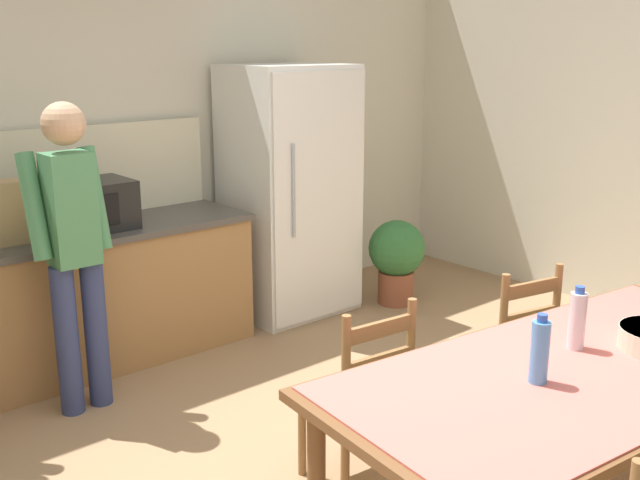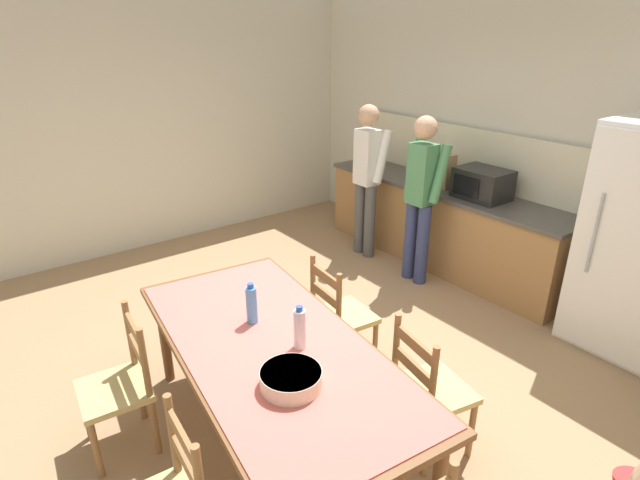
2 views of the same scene
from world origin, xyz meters
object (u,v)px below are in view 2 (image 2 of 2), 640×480
object	(u,v)px
chair_side_far_right	(429,390)
chair_side_far_left	(340,316)
bottle_near_centre	(252,304)
microwave	(482,184)
paper_bag	(442,170)
person_at_sink	(367,174)
bottle_off_centre	(300,328)
serving_bowl	(291,378)
dining_table	(272,354)
person_at_counter	(421,192)
chair_side_near_left	(120,387)

from	to	relation	value
chair_side_far_right	chair_side_far_left	distance (m)	0.99
bottle_near_centre	microwave	bearing A→B (deg)	98.77
chair_side_far_left	bottle_near_centre	bearing A→B (deg)	105.04
paper_bag	person_at_sink	bearing A→B (deg)	-142.50
paper_bag	bottle_off_centre	size ratio (longest dim) A/B	1.33
serving_bowl	dining_table	bearing A→B (deg)	162.44
serving_bowl	chair_side_far_left	world-z (taller)	chair_side_far_left
microwave	dining_table	size ratio (longest dim) A/B	0.22
bottle_near_centre	bottle_off_centre	bearing A→B (deg)	11.78
person_at_sink	bottle_near_centre	bearing A→B (deg)	-146.39
person_at_sink	bottle_off_centre	bearing A→B (deg)	-139.29
microwave	bottle_off_centre	size ratio (longest dim) A/B	1.85
chair_side_far_left	person_at_counter	distance (m)	1.76
serving_bowl	chair_side_far_right	bearing A→B (deg)	76.64
dining_table	chair_side_far_left	world-z (taller)	chair_side_far_left
chair_side_near_left	chair_side_far_right	size ratio (longest dim) A/B	1.00
chair_side_far_right	chair_side_far_left	xyz separation A→B (m)	(-0.98, 0.11, 0.00)
dining_table	bottle_off_centre	distance (m)	0.26
paper_bag	dining_table	bearing A→B (deg)	-67.23
serving_bowl	chair_side_near_left	bearing A→B (deg)	-147.06
bottle_off_centre	chair_side_near_left	xyz separation A→B (m)	(-0.71, -0.85, -0.45)
bottle_off_centre	chair_side_far_left	size ratio (longest dim) A/B	0.30
dining_table	person_at_counter	world-z (taller)	person_at_counter
bottle_off_centre	serving_bowl	distance (m)	0.35
chair_side_near_left	dining_table	bearing A→B (deg)	56.64
bottle_off_centre	person_at_sink	world-z (taller)	person_at_sink
paper_bag	bottle_off_centre	xyz separation A→B (m)	(1.35, -2.80, -0.17)
microwave	bottle_off_centre	xyz separation A→B (m)	(0.84, -2.81, -0.14)
chair_side_near_left	chair_side_far_left	distance (m)	1.60
microwave	bottle_off_centre	bearing A→B (deg)	-73.30
chair_side_far_left	serving_bowl	bearing A→B (deg)	134.84
bottle_off_centre	serving_bowl	bearing A→B (deg)	-42.75
person_at_counter	chair_side_far_left	bearing A→B (deg)	-157.40
microwave	dining_table	distance (m)	3.02
bottle_near_centre	person_at_counter	distance (m)	2.49
bottle_near_centre	person_at_sink	world-z (taller)	person_at_sink
dining_table	bottle_off_centre	bearing A→B (deg)	42.58
paper_bag	person_at_sink	distance (m)	0.81
microwave	chair_side_near_left	bearing A→B (deg)	-87.86
chair_side_far_right	chair_side_near_left	bearing A→B (deg)	63.40
paper_bag	bottle_near_centre	distance (m)	3.04
paper_bag	dining_table	xyz separation A→B (m)	(1.22, -2.91, -0.36)
chair_side_far_right	bottle_off_centre	bearing A→B (deg)	65.54
bottle_off_centre	paper_bag	bearing A→B (deg)	115.68
chair_side_far_left	person_at_counter	bearing A→B (deg)	-61.35
chair_side_far_left	paper_bag	bearing A→B (deg)	-62.28
chair_side_near_left	chair_side_far_right	xyz separation A→B (m)	(1.16, 1.48, 0.00)
bottle_off_centre	person_at_sink	bearing A→B (deg)	130.71
bottle_near_centre	serving_bowl	bearing A→B (deg)	-12.96
serving_bowl	person_at_counter	world-z (taller)	person_at_counter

